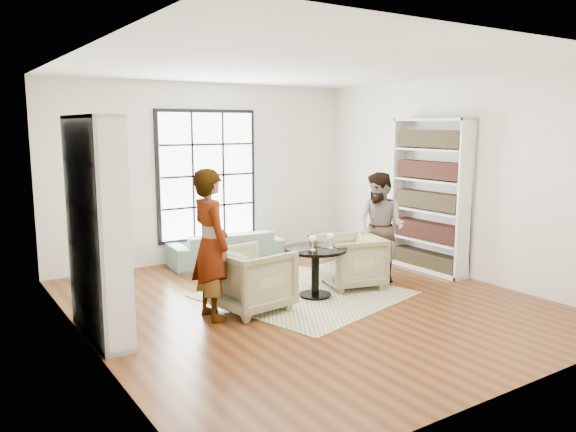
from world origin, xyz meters
TOP-DOWN VIEW (x-y plane):
  - ground at (0.00, 0.00)m, footprint 6.00×6.00m
  - room_shell at (0.00, 0.54)m, footprint 6.00×6.01m
  - rug at (0.17, 0.30)m, footprint 2.80×2.80m
  - pedestal_table at (0.23, 0.15)m, footprint 0.84×0.84m
  - sofa at (0.07, 2.45)m, footprint 1.95×0.93m
  - armchair_left at (-0.75, 0.15)m, footprint 0.98×0.96m
  - armchair_right at (0.95, 0.27)m, footprint 1.00×0.99m
  - person_left at (-1.30, 0.15)m, footprint 0.44×0.66m
  - person_right at (1.50, 0.27)m, footprint 0.81×0.93m
  - placemat_left at (0.02, 0.17)m, footprint 0.34×0.26m
  - placemat_right at (0.47, 0.17)m, footprint 0.34×0.26m
  - cutlery_left at (0.02, 0.17)m, footprint 0.14×0.22m
  - cutlery_right at (0.47, 0.17)m, footprint 0.14×0.22m
  - wine_glass_left at (0.11, 0.04)m, footprint 0.09×0.09m
  - wine_glass_right at (0.39, 0.03)m, footprint 0.09×0.09m
  - flower_centerpiece at (0.25, 0.22)m, footprint 0.25×0.23m

SIDE VIEW (x-z plane):
  - ground at x=0.00m, z-range 0.00..0.00m
  - rug at x=0.17m, z-range 0.00..0.01m
  - sofa at x=0.07m, z-range 0.00..0.55m
  - armchair_right at x=0.95m, z-range 0.00..0.75m
  - armchair_left at x=-0.75m, z-range 0.00..0.79m
  - pedestal_table at x=0.23m, z-range 0.15..0.83m
  - placemat_left at x=0.02m, z-range 0.68..0.68m
  - placemat_right at x=0.47m, z-range 0.68..0.68m
  - cutlery_left at x=0.02m, z-range 0.68..0.69m
  - cutlery_right at x=0.47m, z-range 0.68..0.69m
  - flower_centerpiece at x=0.25m, z-range 0.68..0.90m
  - person_right at x=1.50m, z-range 0.00..1.62m
  - wine_glass_right at x=0.39m, z-range 0.72..0.93m
  - wine_glass_left at x=0.11m, z-range 0.72..0.93m
  - person_left at x=-1.30m, z-range 0.00..1.80m
  - room_shell at x=0.00m, z-range -1.74..4.26m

